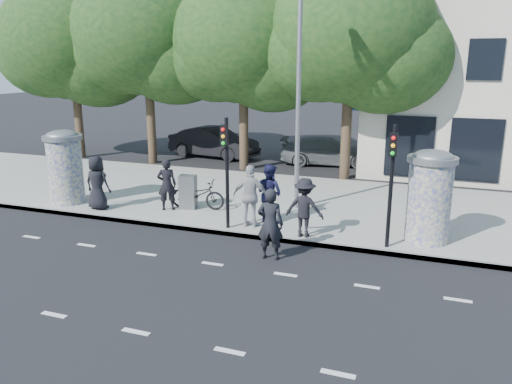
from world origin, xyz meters
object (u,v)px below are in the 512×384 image
at_px(ped_b, 167,185).
at_px(ped_c, 269,193).
at_px(ped_d, 304,208).
at_px(man_road, 270,224).
at_px(ad_column_left, 65,165).
at_px(cabinet_right, 420,216).
at_px(cabinet_left, 188,192).
at_px(ped_a, 97,183).
at_px(bicycle, 197,194).
at_px(ad_column_right, 430,194).
at_px(car_mid, 214,142).
at_px(traffic_pole_far, 392,174).
at_px(traffic_pole_near, 226,162).
at_px(street_lamp, 298,72).
at_px(car_right, 327,151).
at_px(ped_e, 251,196).

distance_m(ped_b, ped_c, 3.72).
xyz_separation_m(ped_d, man_road, (-0.51, -1.62, -0.05)).
xyz_separation_m(ad_column_left, cabinet_right, (12.19, 0.92, -0.86)).
xyz_separation_m(ped_d, cabinet_left, (-4.53, 1.40, -0.29)).
relative_size(ped_a, bicycle, 0.96).
height_order(ad_column_right, car_mid, ad_column_right).
distance_m(traffic_pole_far, man_road, 3.51).
bearing_deg(traffic_pole_far, bicycle, 166.49).
xyz_separation_m(traffic_pole_near, ped_a, (-5.01, 0.38, -1.14)).
xyz_separation_m(traffic_pole_far, street_lamp, (-3.40, 2.84, 2.56)).
distance_m(ad_column_right, car_right, 11.64).
bearing_deg(ped_d, bicycle, -18.51).
distance_m(street_lamp, ped_c, 4.12).
distance_m(ped_b, ped_e, 3.42).
bearing_deg(ad_column_right, street_lamp, 156.27).
bearing_deg(car_mid, ped_b, -155.51).
relative_size(cabinet_left, car_mid, 0.24).
xyz_separation_m(street_lamp, car_right, (-0.68, 8.50, -4.10)).
height_order(ped_a, ped_d, ped_a).
bearing_deg(ped_e, ped_d, 167.17).
height_order(ped_c, ped_e, ped_e).
relative_size(ped_e, car_mid, 0.39).
height_order(cabinet_left, car_right, car_right).
relative_size(traffic_pole_far, ped_e, 1.75).
height_order(ped_d, bicycle, ped_d).
height_order(ped_c, car_mid, ped_c).
distance_m(ped_a, cabinet_left, 3.13).
xyz_separation_m(man_road, cabinet_right, (3.70, 3.14, -0.30)).
bearing_deg(ad_column_right, ped_e, -174.52).
bearing_deg(traffic_pole_near, cabinet_left, 144.51).
bearing_deg(ped_e, cabinet_left, -24.99).
distance_m(traffic_pole_near, car_right, 11.47).
bearing_deg(ad_column_left, traffic_pole_near, -6.11).
xyz_separation_m(traffic_pole_far, cabinet_right, (0.79, 1.63, -1.56)).
distance_m(ped_a, man_road, 7.16).
height_order(man_road, car_right, man_road).
distance_m(ped_a, ped_c, 6.06).
bearing_deg(ped_a, car_right, -117.33).
bearing_deg(ped_b, man_road, 126.09).
bearing_deg(ad_column_left, car_mid, 84.43).
relative_size(ad_column_right, traffic_pole_far, 0.78).
xyz_separation_m(ad_column_left, bicycle, (4.81, 0.88, -0.88)).
height_order(street_lamp, ped_e, street_lamp).
distance_m(street_lamp, bicycle, 5.37).
bearing_deg(man_road, ped_d, -112.69).
bearing_deg(traffic_pole_near, man_road, -38.57).
xyz_separation_m(ped_b, car_mid, (-2.86, 10.10, -0.22)).
bearing_deg(car_right, ad_column_left, 133.92).
distance_m(traffic_pole_near, bicycle, 2.86).
bearing_deg(traffic_pole_near, car_right, 86.38).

